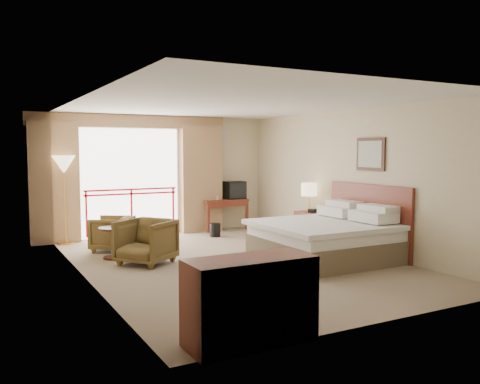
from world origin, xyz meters
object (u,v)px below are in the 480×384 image
desk (223,206)px  wastebasket (215,230)px  floor_lamp (64,168)px  armchair_near (146,264)px  armchair_far (112,251)px  tv (235,190)px  dresser (250,301)px  side_table (113,237)px  nightstand (310,227)px  bed (327,239)px  table_lamp (309,190)px

desk → wastebasket: (-0.61, -0.85, -0.42)m
wastebasket → floor_lamp: 3.45m
armchair_near → armchair_far: bearing=152.4°
tv → dresser: (-3.30, -6.62, -0.52)m
armchair_near → wastebasket: bearing=94.2°
dresser → side_table: bearing=93.4°
wastebasket → armchair_near: bearing=-139.2°
nightstand → armchair_near: (-3.63, -0.30, -0.32)m
dresser → wastebasket: bearing=68.7°
side_table → dresser: dresser is taller
side_table → dresser: size_ratio=0.43×
side_table → tv: bearing=30.0°
tv → side_table: 4.07m
bed → tv: size_ratio=4.45×
wastebasket → armchair_far: 2.48m
armchair_far → floor_lamp: 2.06m
wastebasket → dresser: bearing=-112.3°
armchair_far → floor_lamp: bearing=-117.0°
nightstand → wastebasket: size_ratio=2.17×
floor_lamp → bed: bearing=-44.9°
desk → armchair_far: bearing=-156.3°
desk → tv: size_ratio=2.36×
desk → table_lamp: bearing=-71.6°
side_table → floor_lamp: (-0.50, 1.89, 1.18)m
nightstand → desk: bearing=106.7°
armchair_near → desk: bearing=97.8°
bed → nightstand: 1.66m
armchair_near → floor_lamp: 3.13m
table_lamp → floor_lamp: size_ratio=0.32×
wastebasket → bed: bearing=-77.4°
nightstand → side_table: size_ratio=1.17×
nightstand → desk: desk is taller
table_lamp → armchair_near: table_lamp is taller
bed → side_table: 3.77m
nightstand → armchair_near: nightstand is taller
table_lamp → tv: table_lamp is taller
armchair_far → armchair_near: armchair_near is taller
desk → dresser: size_ratio=0.87×
tv → armchair_far: 3.70m
dresser → tv: bearing=64.5°
bed → tv: bearing=86.7°
dresser → armchair_far: bearing=91.3°
desk → armchair_far: 3.37m
side_table → dresser: 4.61m
nightstand → desk: size_ratio=0.58×
side_table → armchair_near: bearing=-60.6°
desk → side_table: size_ratio=2.03×
table_lamp → wastebasket: 2.31m
nightstand → dresser: (-3.82, -4.23, 0.11)m
armchair_near → dresser: (-0.19, -3.93, 0.43)m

